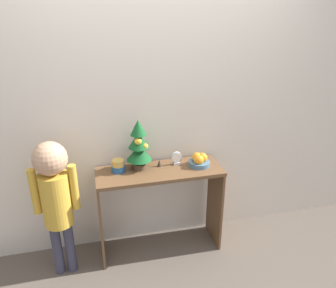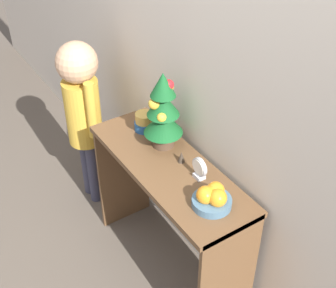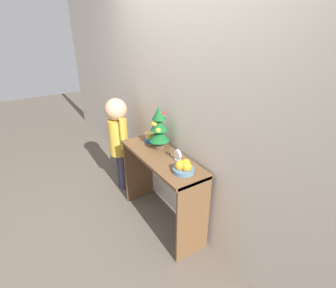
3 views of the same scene
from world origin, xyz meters
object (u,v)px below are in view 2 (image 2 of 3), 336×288
Objects in this scene: desk_clock at (199,169)px; figurine at (181,157)px; mini_tree at (163,110)px; singing_bowl at (144,122)px; child_figure at (82,103)px; fruit_bowl at (212,198)px.

figurine is at bearing -179.72° from desk_clock.
mini_tree is 0.24m from singing_bowl.
desk_clock is 1.86× the size of figurine.
desk_clock is 0.10× the size of child_figure.
fruit_bowl is (0.50, -0.06, -0.17)m from mini_tree.
desk_clock reaches higher than singing_bowl.
singing_bowl is at bearing 17.50° from child_figure.
singing_bowl is 0.52m from child_figure.
child_figure reaches higher than figurine.
mini_tree is 0.53m from fruit_bowl.
mini_tree is at bearing 13.94° from child_figure.
mini_tree is at bearing 3.50° from singing_bowl.
mini_tree is 0.37× the size of child_figure.
desk_clock is at bearing 0.06° from mini_tree.
desk_clock is 1.00m from child_figure.
child_figure is (-1.16, -0.10, -0.08)m from fruit_bowl.
mini_tree is 0.25m from figurine.
mini_tree reaches higher than desk_clock.
singing_bowl is (-0.18, -0.01, -0.17)m from mini_tree.
mini_tree reaches higher than singing_bowl.
desk_clock reaches higher than figurine.
fruit_bowl is at bearing -7.02° from mini_tree.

